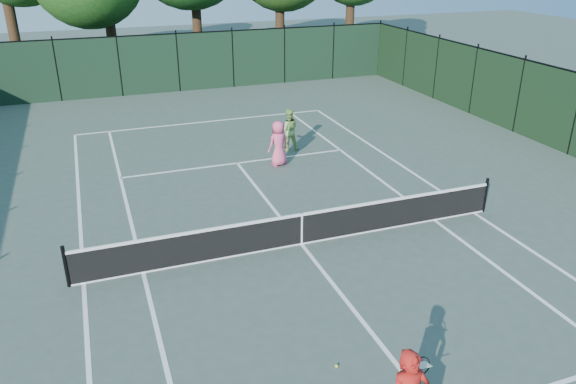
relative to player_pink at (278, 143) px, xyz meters
name	(u,v)px	position (x,y,z in m)	size (l,w,h in m)	color
ground	(301,244)	(-1.35, -5.72, -0.82)	(90.00, 90.00, 0.00)	#414F46
sideline_doubles_left	(84,283)	(-6.84, -5.72, -0.81)	(0.10, 23.77, 0.01)	white
sideline_doubles_right	(474,213)	(4.13, -5.72, -0.81)	(0.10, 23.77, 0.01)	white
sideline_singles_left	(143,273)	(-5.47, -5.72, -0.81)	(0.10, 23.77, 0.01)	white
sideline_singles_right	(434,220)	(2.76, -5.72, -0.81)	(0.10, 23.77, 0.01)	white
baseline_far	(205,122)	(-1.35, 6.17, -0.81)	(10.97, 0.10, 0.01)	white
service_line_far	(237,163)	(-1.35, 0.68, -0.81)	(8.23, 0.10, 0.01)	white
center_service_line	(301,244)	(-1.35, -5.72, -0.81)	(0.10, 12.80, 0.01)	white
tennis_net	(302,228)	(-1.35, -5.72, -0.34)	(11.69, 0.09, 1.06)	black
fence_far	(178,63)	(-1.35, 12.28, 0.68)	(24.00, 0.05, 3.00)	black
player_pink	(278,143)	(0.00, 0.00, 0.00)	(0.91, 0.73, 1.63)	#EC537E
player_green	(289,130)	(0.89, 1.40, -0.01)	(0.90, 0.76, 1.62)	#8EBD5E
loose_ball_midcourt	(337,366)	(-2.46, -10.35, -0.78)	(0.07, 0.07, 0.07)	#C2CE2A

